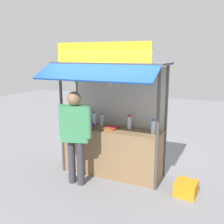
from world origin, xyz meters
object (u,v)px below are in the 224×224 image
object	(u,v)px
water_bottle_mid_left	(153,127)
water_bottle_far_left	(129,122)
vendor_person	(75,130)
water_bottle_far_right	(102,120)
magazine_stack_left	(87,126)
water_bottle_front_left	(89,117)
water_bottle_front_right	(83,118)
banana_bunch_inner_left	(110,81)
magazine_stack_mid_right	(111,128)
banana_bunch_inner_right	(76,80)
plastic_crate	(186,188)
water_bottle_back_right	(94,119)

from	to	relation	value
water_bottle_mid_left	water_bottle_far_left	bearing A→B (deg)	168.30
water_bottle_mid_left	vendor_person	bearing A→B (deg)	-150.89
water_bottle_far_right	magazine_stack_left	xyz separation A→B (m)	(-0.20, -0.28, -0.09)
water_bottle_front_left	water_bottle_front_right	world-z (taller)	water_bottle_front_right
water_bottle_front_left	water_bottle_mid_left	world-z (taller)	water_bottle_front_left
banana_bunch_inner_left	magazine_stack_left	bearing A→B (deg)	159.16
banana_bunch_inner_left	vendor_person	xyz separation A→B (m)	(-0.59, -0.28, -0.89)
magazine_stack_mid_right	banana_bunch_inner_right	size ratio (longest dim) A/B	1.10
plastic_crate	water_bottle_front_left	bearing A→B (deg)	168.43
magazine_stack_mid_right	banana_bunch_inner_right	bearing A→B (deg)	-145.63
water_bottle_front_left	water_bottle_back_right	world-z (taller)	water_bottle_back_right
water_bottle_front_left	banana_bunch_inner_left	size ratio (longest dim) A/B	1.11
water_bottle_far_right	water_bottle_back_right	xyz separation A→B (m)	(-0.16, -0.03, 0.01)
vendor_person	plastic_crate	world-z (taller)	vendor_person
banana_bunch_inner_right	water_bottle_front_right	bearing A→B (deg)	108.91
banana_bunch_inner_right	plastic_crate	distance (m)	2.79
water_bottle_far_right	banana_bunch_inner_right	xyz separation A→B (m)	(-0.26, -0.52, 0.88)
water_bottle_front_left	vendor_person	distance (m)	0.89
water_bottle_front_right	vendor_person	xyz separation A→B (m)	(0.28, -0.77, -0.03)
banana_bunch_inner_right	vendor_person	xyz separation A→B (m)	(0.11, -0.28, -0.89)
vendor_person	banana_bunch_inner_right	bearing A→B (deg)	-84.88
water_bottle_front_right	banana_bunch_inner_right	xyz separation A→B (m)	(0.17, -0.50, 0.87)
banana_bunch_inner_left	plastic_crate	distance (m)	2.31
water_bottle_back_right	banana_bunch_inner_right	size ratio (longest dim) A/B	1.10
water_bottle_front_left	magazine_stack_left	size ratio (longest dim) A/B	1.05
water_bottle_front_right	magazine_stack_mid_right	distance (m)	0.74
magazine_stack_mid_right	banana_bunch_inner_right	world-z (taller)	banana_bunch_inner_right
water_bottle_far_right	plastic_crate	world-z (taller)	water_bottle_far_right
water_bottle_front_right	water_bottle_back_right	size ratio (longest dim) A/B	0.99
water_bottle_mid_left	banana_bunch_inner_right	world-z (taller)	banana_bunch_inner_right
banana_bunch_inner_left	water_bottle_front_left	bearing A→B (deg)	143.29
plastic_crate	vendor_person	bearing A→B (deg)	-168.05
water_bottle_front_right	magazine_stack_left	xyz separation A→B (m)	(0.23, -0.25, -0.10)
water_bottle_far_right	water_bottle_front_right	bearing A→B (deg)	-176.10
water_bottle_back_right	banana_bunch_inner_left	size ratio (longest dim) A/B	1.12
water_bottle_back_right	magazine_stack_left	xyz separation A→B (m)	(-0.04, -0.25, -0.11)
magazine_stack_mid_right	banana_bunch_inner_left	bearing A→B (deg)	-68.15
water_bottle_far_left	water_bottle_far_right	bearing A→B (deg)	-178.80
vendor_person	water_bottle_back_right	bearing A→B (deg)	-105.97
water_bottle_mid_left	magazine_stack_left	distance (m)	1.34
vendor_person	banana_bunch_inner_left	bearing A→B (deg)	-171.40
banana_bunch_inner_right	banana_bunch_inner_left	xyz separation A→B (m)	(0.70, 0.00, -0.00)
water_bottle_far_left	plastic_crate	distance (m)	1.61
water_bottle_far_right	vendor_person	distance (m)	0.82
water_bottle_far_left	magazine_stack_mid_right	bearing A→B (deg)	-153.31
water_bottle_front_right	banana_bunch_inner_left	world-z (taller)	banana_bunch_inner_left
magazine_stack_mid_right	water_bottle_back_right	bearing A→B (deg)	165.57
water_bottle_back_right	magazine_stack_left	distance (m)	0.27
water_bottle_far_left	banana_bunch_inner_left	bearing A→B (deg)	-107.45
water_bottle_front_right	vendor_person	bearing A→B (deg)	-69.97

